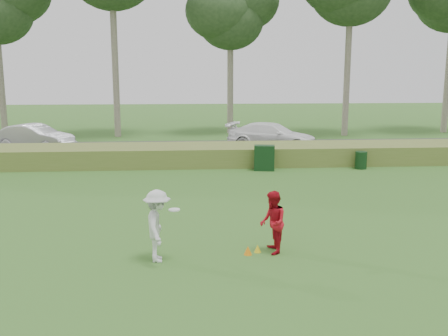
{
  "coord_description": "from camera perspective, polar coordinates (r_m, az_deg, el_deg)",
  "views": [
    {
      "loc": [
        -1.21,
        -12.08,
        4.38
      ],
      "look_at": [
        0.0,
        4.0,
        1.3
      ],
      "focal_mm": 40.0,
      "sensor_mm": 36.0,
      "label": 1
    }
  ],
  "objects": [
    {
      "name": "cone_yellow",
      "position": [
        12.56,
        3.86,
        -9.16
      ],
      "size": [
        0.18,
        0.18,
        0.19
      ],
      "primitive_type": "cone",
      "color": "yellow",
      "rests_on": "ground"
    },
    {
      "name": "tree_4",
      "position": [
        36.96,
        0.74,
        17.37
      ],
      "size": [
        6.24,
        6.24,
        11.5
      ],
      "color": "gray",
      "rests_on": "ground"
    },
    {
      "name": "player_red",
      "position": [
        12.34,
        5.59,
        -6.21
      ],
      "size": [
        0.59,
        0.76,
        1.56
      ],
      "primitive_type": "imported",
      "rotation": [
        0.0,
        0.0,
        -1.57
      ],
      "color": "#B30F1C",
      "rests_on": "ground"
    },
    {
      "name": "trash_bin",
      "position": [
        23.95,
        15.39,
        0.87
      ],
      "size": [
        0.64,
        0.64,
        0.8
      ],
      "primitive_type": "cylinder",
      "rotation": [
        0.0,
        0.0,
        0.21
      ],
      "color": "black",
      "rests_on": "ground"
    },
    {
      "name": "car_mid",
      "position": [
        30.05,
        -20.82,
        3.28
      ],
      "size": [
        4.77,
        3.17,
        1.49
      ],
      "primitive_type": "imported",
      "rotation": [
        0.0,
        0.0,
        1.18
      ],
      "color": "silver",
      "rests_on": "park_road"
    },
    {
      "name": "ground",
      "position": [
        12.91,
        1.35,
        -9.03
      ],
      "size": [
        120.0,
        120.0,
        0.0
      ],
      "primitive_type": "plane",
      "color": "#2C5F1F",
      "rests_on": "ground"
    },
    {
      "name": "park_road",
      "position": [
        29.43,
        -1.9,
        2.31
      ],
      "size": [
        80.0,
        6.0,
        0.06
      ],
      "primitive_type": "cube",
      "color": "#2D2D2D",
      "rests_on": "ground"
    },
    {
      "name": "cone_orange",
      "position": [
        12.38,
        2.74,
        -9.38
      ],
      "size": [
        0.2,
        0.2,
        0.22
      ],
      "primitive_type": "cone",
      "color": "orange",
      "rests_on": "ground"
    },
    {
      "name": "car_right",
      "position": [
        28.83,
        5.52,
        3.66
      ],
      "size": [
        5.58,
        3.99,
        1.5
      ],
      "primitive_type": "imported",
      "rotation": [
        0.0,
        0.0,
        1.16
      ],
      "color": "white",
      "rests_on": "park_road"
    },
    {
      "name": "reed_strip",
      "position": [
        24.43,
        -1.41,
        1.56
      ],
      "size": [
        80.0,
        3.0,
        0.9
      ],
      "primitive_type": "cube",
      "color": "#596D2B",
      "rests_on": "ground"
    },
    {
      "name": "player_white",
      "position": [
        11.86,
        -7.61,
        -6.57
      ],
      "size": [
        0.88,
        1.14,
        1.71
      ],
      "rotation": [
        0.0,
        0.0,
        1.62
      ],
      "color": "silver",
      "rests_on": "ground"
    },
    {
      "name": "utility_cabinet",
      "position": [
        22.79,
        4.63,
        1.17
      ],
      "size": [
        1.0,
        0.71,
        1.15
      ],
      "primitive_type": "cube",
      "rotation": [
        0.0,
        0.0,
        -0.16
      ],
      "color": "#113315",
      "rests_on": "ground"
    }
  ]
}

